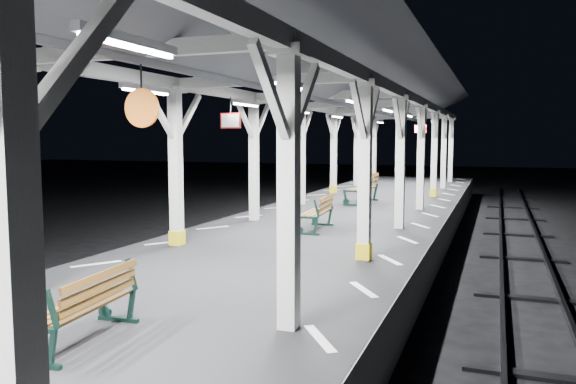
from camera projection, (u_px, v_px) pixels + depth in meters
The scene contains 9 objects.
ground at pixel (218, 335), 9.36m from camera, with size 120.00×120.00×0.00m, color black.
platform at pixel (218, 305), 9.31m from camera, with size 6.00×50.00×1.00m, color black.
hazard_stripes_left at pixel (97, 264), 10.12m from camera, with size 1.00×48.00×0.01m, color silver.
hazard_stripes_right at pixel (363, 290), 8.41m from camera, with size 1.00×48.00×0.01m, color silver.
track_right at pixel (547, 374), 7.61m from camera, with size 2.20×60.00×0.16m.
canopy at pixel (214, 56), 8.91m from camera, with size 5.40×49.00×4.65m.
bench_near at pixel (88, 304), 6.19m from camera, with size 0.70×1.56×0.82m.
bench_mid at pixel (319, 212), 13.81m from camera, with size 0.71×1.64×0.87m.
bench_far at pixel (364, 188), 19.57m from camera, with size 0.87×1.95×1.03m.
Camera 1 is at (4.27, -8.11, 3.27)m, focal length 35.00 mm.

